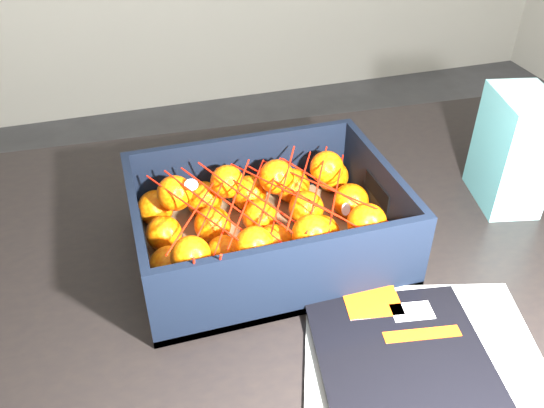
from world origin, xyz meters
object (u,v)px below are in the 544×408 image
object	(u,v)px
table	(317,282)
retail_carton	(513,150)
magazine_stack	(421,377)
produce_crate	(266,230)

from	to	relation	value
table	retail_carton	size ratio (longest dim) A/B	6.33
retail_carton	magazine_stack	bearing A→B (deg)	-124.02
magazine_stack	produce_crate	size ratio (longest dim) A/B	0.98
retail_carton	produce_crate	bearing A→B (deg)	-165.56
table	produce_crate	distance (m)	0.17
magazine_stack	produce_crate	distance (m)	0.31
table	produce_crate	size ratio (longest dim) A/B	3.22
table	retail_carton	xyz separation A→B (m)	(0.34, 0.01, 0.20)
table	magazine_stack	bearing A→B (deg)	-86.09
table	magazine_stack	size ratio (longest dim) A/B	3.29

